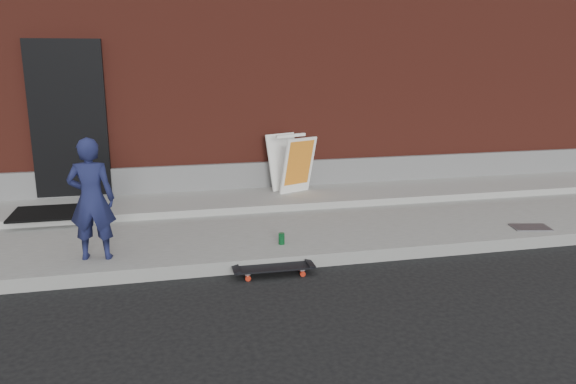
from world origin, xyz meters
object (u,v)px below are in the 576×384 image
object	(u,v)px
soda_can	(282,239)
skateboard	(274,268)
child	(91,199)
pizza_sign	(292,163)

from	to	relation	value
soda_can	skateboard	bearing A→B (deg)	-110.40
child	soda_can	distance (m)	2.15
skateboard	pizza_sign	size ratio (longest dim) A/B	0.97
skateboard	soda_can	bearing A→B (deg)	69.60
skateboard	pizza_sign	distance (m)	2.89
child	skateboard	xyz separation A→B (m)	(1.86, -0.56, -0.73)
child	pizza_sign	size ratio (longest dim) A/B	1.50
pizza_sign	soda_can	world-z (taller)	pizza_sign
skateboard	soda_can	size ratio (longest dim) A/B	6.38
skateboard	child	bearing A→B (deg)	163.29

